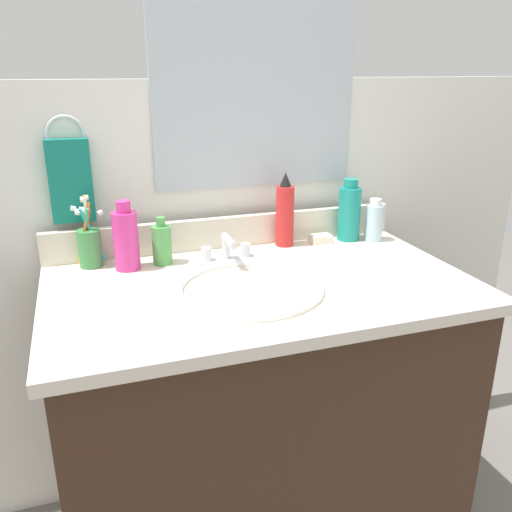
{
  "coord_description": "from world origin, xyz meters",
  "views": [
    {
      "loc": [
        -0.4,
        -1.16,
        1.33
      ],
      "look_at": [
        -0.01,
        0.0,
        0.9
      ],
      "focal_mm": 37.37,
      "sensor_mm": 36.0,
      "label": 1
    }
  ],
  "objects_px": {
    "bottle_spray_red": "(285,213)",
    "faucet": "(227,253)",
    "bottle_soap_pink": "(126,239)",
    "bottle_toner_green": "(162,244)",
    "cup_green": "(89,245)",
    "bottle_gel_clear": "(374,222)",
    "soap_bar": "(321,239)",
    "bottle_mouthwash_teal": "(349,212)",
    "hand_towel": "(71,181)"
  },
  "relations": [
    {
      "from": "bottle_spray_red",
      "to": "faucet",
      "type": "bearing_deg",
      "value": -155.34
    },
    {
      "from": "bottle_toner_green",
      "to": "soap_bar",
      "type": "xyz_separation_m",
      "value": [
        0.48,
        0.03,
        -0.04
      ]
    },
    {
      "from": "bottle_spray_red",
      "to": "bottle_mouthwash_teal",
      "type": "distance_m",
      "value": 0.21
    },
    {
      "from": "bottle_spray_red",
      "to": "cup_green",
      "type": "distance_m",
      "value": 0.56
    },
    {
      "from": "hand_towel",
      "to": "bottle_spray_red",
      "type": "relative_size",
      "value": 1.0
    },
    {
      "from": "bottle_soap_pink",
      "to": "cup_green",
      "type": "xyz_separation_m",
      "value": [
        -0.09,
        0.05,
        -0.02
      ]
    },
    {
      "from": "faucet",
      "to": "bottle_soap_pink",
      "type": "height_order",
      "value": "bottle_soap_pink"
    },
    {
      "from": "bottle_gel_clear",
      "to": "soap_bar",
      "type": "xyz_separation_m",
      "value": [
        -0.16,
        0.03,
        -0.05
      ]
    },
    {
      "from": "soap_bar",
      "to": "bottle_spray_red",
      "type": "bearing_deg",
      "value": 173.05
    },
    {
      "from": "bottle_soap_pink",
      "to": "faucet",
      "type": "bearing_deg",
      "value": -9.19
    },
    {
      "from": "bottle_spray_red",
      "to": "bottle_gel_clear",
      "type": "height_order",
      "value": "bottle_spray_red"
    },
    {
      "from": "hand_towel",
      "to": "bottle_spray_red",
      "type": "bearing_deg",
      "value": -6.24
    },
    {
      "from": "faucet",
      "to": "bottle_toner_green",
      "type": "distance_m",
      "value": 0.18
    },
    {
      "from": "hand_towel",
      "to": "bottle_toner_green",
      "type": "relative_size",
      "value": 1.69
    },
    {
      "from": "bottle_gel_clear",
      "to": "bottle_soap_pink",
      "type": "bearing_deg",
      "value": -179.32
    },
    {
      "from": "hand_towel",
      "to": "bottle_toner_green",
      "type": "distance_m",
      "value": 0.29
    },
    {
      "from": "bottle_mouthwash_teal",
      "to": "bottle_gel_clear",
      "type": "relative_size",
      "value": 1.45
    },
    {
      "from": "faucet",
      "to": "bottle_toner_green",
      "type": "xyz_separation_m",
      "value": [
        -0.17,
        0.05,
        0.03
      ]
    },
    {
      "from": "bottle_spray_red",
      "to": "bottle_mouthwash_teal",
      "type": "height_order",
      "value": "bottle_spray_red"
    },
    {
      "from": "faucet",
      "to": "bottle_soap_pink",
      "type": "distance_m",
      "value": 0.27
    },
    {
      "from": "hand_towel",
      "to": "bottle_soap_pink",
      "type": "xyz_separation_m",
      "value": [
        0.12,
        -0.12,
        -0.14
      ]
    },
    {
      "from": "soap_bar",
      "to": "bottle_gel_clear",
      "type": "bearing_deg",
      "value": -10.37
    },
    {
      "from": "bottle_toner_green",
      "to": "bottle_gel_clear",
      "type": "distance_m",
      "value": 0.65
    },
    {
      "from": "hand_towel",
      "to": "cup_green",
      "type": "bearing_deg",
      "value": -66.19
    },
    {
      "from": "bottle_soap_pink",
      "to": "hand_towel",
      "type": "bearing_deg",
      "value": 135.94
    },
    {
      "from": "faucet",
      "to": "bottle_gel_clear",
      "type": "height_order",
      "value": "bottle_gel_clear"
    },
    {
      "from": "bottle_spray_red",
      "to": "bottle_gel_clear",
      "type": "xyz_separation_m",
      "value": [
        0.28,
        -0.04,
        -0.04
      ]
    },
    {
      "from": "bottle_gel_clear",
      "to": "bottle_toner_green",
      "type": "bearing_deg",
      "value": 179.87
    },
    {
      "from": "faucet",
      "to": "bottle_mouthwash_teal",
      "type": "distance_m",
      "value": 0.43
    },
    {
      "from": "bottle_spray_red",
      "to": "bottle_gel_clear",
      "type": "bearing_deg",
      "value": -8.98
    },
    {
      "from": "bottle_gel_clear",
      "to": "faucet",
      "type": "bearing_deg",
      "value": -173.97
    },
    {
      "from": "bottle_toner_green",
      "to": "bottle_soap_pink",
      "type": "bearing_deg",
      "value": -173.76
    },
    {
      "from": "bottle_mouthwash_teal",
      "to": "hand_towel",
      "type": "bearing_deg",
      "value": 174.67
    },
    {
      "from": "bottle_mouthwash_teal",
      "to": "cup_green",
      "type": "relative_size",
      "value": 0.97
    },
    {
      "from": "bottle_spray_red",
      "to": "soap_bar",
      "type": "height_order",
      "value": "bottle_spray_red"
    },
    {
      "from": "faucet",
      "to": "cup_green",
      "type": "bearing_deg",
      "value": 165.14
    },
    {
      "from": "bottle_toner_green",
      "to": "bottle_gel_clear",
      "type": "height_order",
      "value": "same"
    },
    {
      "from": "bottle_toner_green",
      "to": "bottle_mouthwash_teal",
      "type": "height_order",
      "value": "bottle_mouthwash_teal"
    },
    {
      "from": "bottle_toner_green",
      "to": "bottle_mouthwash_teal",
      "type": "relative_size",
      "value": 0.69
    },
    {
      "from": "soap_bar",
      "to": "bottle_mouthwash_teal",
      "type": "bearing_deg",
      "value": 2.29
    },
    {
      "from": "bottle_mouthwash_teal",
      "to": "cup_green",
      "type": "height_order",
      "value": "cup_green"
    },
    {
      "from": "bottle_spray_red",
      "to": "cup_green",
      "type": "xyz_separation_m",
      "value": [
        -0.56,
        -0.0,
        -0.04
      ]
    },
    {
      "from": "bottle_spray_red",
      "to": "bottle_toner_green",
      "type": "bearing_deg",
      "value": -173.52
    },
    {
      "from": "bottle_toner_green",
      "to": "cup_green",
      "type": "height_order",
      "value": "cup_green"
    },
    {
      "from": "faucet",
      "to": "cup_green",
      "type": "height_order",
      "value": "cup_green"
    },
    {
      "from": "bottle_soap_pink",
      "to": "bottle_gel_clear",
      "type": "xyz_separation_m",
      "value": [
        0.74,
        0.01,
        -0.02
      ]
    },
    {
      "from": "faucet",
      "to": "bottle_mouthwash_teal",
      "type": "xyz_separation_m",
      "value": [
        0.41,
        0.08,
        0.06
      ]
    },
    {
      "from": "soap_bar",
      "to": "cup_green",
      "type": "bearing_deg",
      "value": 178.93
    },
    {
      "from": "hand_towel",
      "to": "faucet",
      "type": "relative_size",
      "value": 1.38
    },
    {
      "from": "faucet",
      "to": "bottle_toner_green",
      "type": "bearing_deg",
      "value": 162.5
    }
  ]
}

